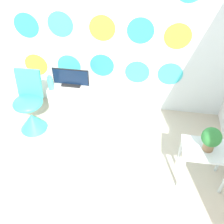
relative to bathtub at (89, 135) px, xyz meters
The scene contains 9 objects.
wall_back_dotted 1.38m from the bathtub, 91.43° to the left, with size 4.30×0.05×2.60m.
rug 0.27m from the bathtub, 123.69° to the right, with size 1.02×0.77×0.01m.
bathtub is the anchor object (origin of this frame).
chair 0.85m from the bathtub, 161.15° to the left, with size 0.37×0.37×0.80m.
tv_cabinet 0.78m from the bathtub, 118.53° to the left, with size 0.57×0.37×0.44m.
tv 0.83m from the bathtub, 118.47° to the left, with size 0.48×0.12×0.24m.
vase 0.87m from the bathtub, 137.12° to the left, with size 0.07×0.07×0.20m.
side_table 1.27m from the bathtub, ahead, with size 0.48×0.33×0.48m.
potted_plant_left 1.32m from the bathtub, ahead, with size 0.19×0.19×0.26m.
Camera 1 is at (0.61, -0.92, 2.44)m, focal length 42.00 mm.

